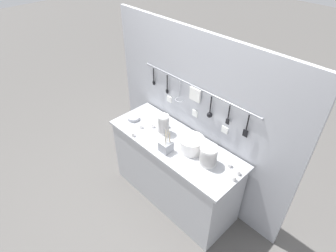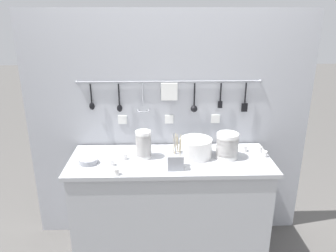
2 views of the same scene
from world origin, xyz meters
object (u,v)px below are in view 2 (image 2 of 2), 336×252
plate_stack (196,148)px  cup_edge_near (245,148)px  bowl_stack_short_front (227,146)px  cup_back_right (264,154)px  bowl_stack_wide_centre (144,144)px  cup_centre (260,149)px  steel_mixing_bowl (88,161)px  cup_back_left (116,172)px  cup_beside_plates (124,156)px  cutlery_caddy (175,160)px  cup_edge_far (112,162)px  cup_front_left (141,150)px

plate_stack → cup_edge_near: size_ratio=5.31×
bowl_stack_short_front → cup_back_right: 0.30m
bowl_stack_wide_centre → cup_centre: (0.92, 0.07, -0.08)m
steel_mixing_bowl → cup_edge_near: bearing=8.7°
plate_stack → cup_centre: 0.52m
bowl_stack_wide_centre → cup_back_left: 0.34m
bowl_stack_wide_centre → bowl_stack_short_front: size_ratio=1.09×
cup_back_left → cup_centre: bearing=17.6°
bowl_stack_short_front → cup_edge_near: bowl_stack_short_front is taller
bowl_stack_short_front → cup_beside_plates: size_ratio=4.22×
bowl_stack_short_front → cup_beside_plates: bearing=-179.8°
bowl_stack_short_front → cup_centre: bearing=18.3°
bowl_stack_wide_centre → plate_stack: bowl_stack_wide_centre is taller
bowl_stack_short_front → cutlery_caddy: cutlery_caddy is taller
cup_beside_plates → cup_back_right: 1.08m
cup_edge_near → cup_centre: same height
bowl_stack_short_front → cutlery_caddy: (-0.40, -0.16, -0.04)m
cup_back_right → cup_edge_far: bearing=-174.5°
cup_edge_near → cup_back_right: size_ratio=1.00×
cup_beside_plates → cup_back_right: size_ratio=1.00×
cup_edge_near → cup_back_right: bearing=-41.4°
cutlery_caddy → cup_back_left: (-0.41, -0.09, -0.04)m
steel_mixing_bowl → cup_centre: cup_centre is taller
cup_back_right → cup_centre: bearing=97.8°
cup_edge_far → bowl_stack_short_front: bearing=7.0°
cup_beside_plates → cutlery_caddy: bearing=-22.8°
cup_back_left → cup_back_right: 1.14m
cutlery_caddy → cup_beside_plates: (-0.38, 0.16, -0.04)m
cup_edge_near → bowl_stack_wide_centre: bearing=-173.4°
cup_back_left → cup_edge_far: (-0.05, 0.15, 0.00)m
cup_beside_plates → cup_back_right: bearing=0.4°
steel_mixing_bowl → cup_beside_plates: cup_beside_plates is taller
cutlery_caddy → cup_back_right: 0.72m
bowl_stack_short_front → plate_stack: (-0.24, 0.03, -0.03)m
cup_edge_far → cup_edge_near: size_ratio=1.00×
plate_stack → cup_edge_near: bearing=11.9°
cup_back_left → cup_edge_near: (0.98, 0.37, 0.00)m
cup_edge_far → cup_beside_plates: bearing=51.7°
bowl_stack_short_front → cup_front_left: bearing=170.2°
cutlery_caddy → cup_front_left: (-0.26, 0.28, -0.04)m
steel_mixing_bowl → cup_back_left: cup_back_left is taller
bowl_stack_short_front → cup_edge_far: 0.87m
cutlery_caddy → cup_back_left: cutlery_caddy is taller
steel_mixing_bowl → cup_edge_far: cup_edge_far is taller
cup_beside_plates → cup_centre: 1.07m
cup_front_left → bowl_stack_wide_centre: bearing=-72.4°
cup_front_left → cup_edge_near: (0.83, 0.00, 0.00)m
bowl_stack_short_front → cup_edge_near: (0.17, 0.12, -0.08)m
bowl_stack_short_front → cup_back_right: bowl_stack_short_front is taller
cup_beside_plates → bowl_stack_wide_centre: bearing=9.6°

